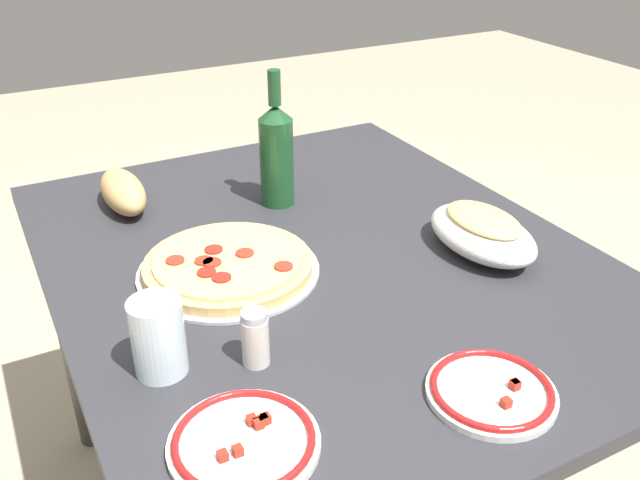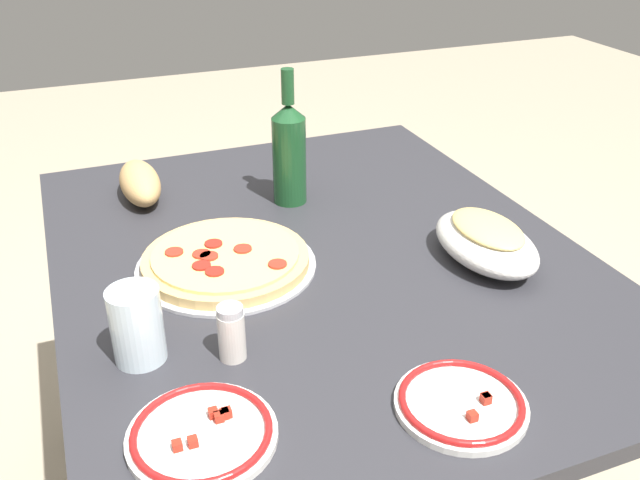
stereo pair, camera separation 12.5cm
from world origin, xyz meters
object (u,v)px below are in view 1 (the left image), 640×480
at_px(pepperoni_pizza, 228,266).
at_px(side_plate_near, 244,441).
at_px(dining_table, 320,309).
at_px(water_glass, 158,337).
at_px(spice_shaker, 255,338).
at_px(bread_loaf, 123,192).
at_px(wine_bottle, 276,153).
at_px(side_plate_far, 492,391).
at_px(baked_pasta_dish, 482,231).

xyz_separation_m(pepperoni_pizza, side_plate_near, (0.40, -0.13, -0.01)).
distance_m(dining_table, water_glass, 0.44).
relative_size(dining_table, spice_shaker, 13.41).
distance_m(bread_loaf, spice_shaker, 0.60).
bearing_deg(spice_shaker, bread_loaf, -176.16).
relative_size(wine_bottle, spice_shaker, 3.25).
xyz_separation_m(pepperoni_pizza, spice_shaker, (0.25, -0.06, 0.03)).
relative_size(dining_table, water_glass, 10.12).
bearing_deg(side_plate_far, side_plate_near, -102.04).
distance_m(baked_pasta_dish, bread_loaf, 0.73).
relative_size(wine_bottle, side_plate_near, 1.49).
bearing_deg(dining_table, wine_bottle, 174.00).
bearing_deg(bread_loaf, baked_pasta_dish, 47.53).
bearing_deg(baked_pasta_dish, water_glass, -84.63).
distance_m(dining_table, side_plate_near, 0.50).
bearing_deg(side_plate_far, baked_pasta_dish, 142.55).
height_order(dining_table, spice_shaker, spice_shaker).
bearing_deg(dining_table, water_glass, -62.17).
distance_m(pepperoni_pizza, spice_shaker, 0.26).
xyz_separation_m(wine_bottle, side_plate_far, (0.68, -0.00, -0.10)).
bearing_deg(wine_bottle, side_plate_near, -28.33).
bearing_deg(baked_pasta_dish, dining_table, -115.38).
bearing_deg(water_glass, side_plate_far, 55.18).
bearing_deg(pepperoni_pizza, side_plate_far, 22.78).
bearing_deg(bread_loaf, water_glass, -8.76).
bearing_deg(spice_shaker, pepperoni_pizza, 167.55).
relative_size(baked_pasta_dish, bread_loaf, 1.23).
bearing_deg(spice_shaker, dining_table, 135.66).
xyz_separation_m(wine_bottle, side_plate_near, (0.61, -0.33, -0.10)).
bearing_deg(baked_pasta_dish, spice_shaker, -78.02).
xyz_separation_m(dining_table, baked_pasta_dish, (0.13, 0.27, 0.16)).
bearing_deg(dining_table, spice_shaker, -44.34).
xyz_separation_m(side_plate_near, spice_shaker, (-0.14, 0.08, 0.03)).
bearing_deg(side_plate_near, side_plate_far, 77.96).
bearing_deg(water_glass, pepperoni_pizza, 138.62).
bearing_deg(bread_loaf, side_plate_far, 19.76).
height_order(wine_bottle, bread_loaf, wine_bottle).
relative_size(side_plate_near, bread_loaf, 0.97).
relative_size(dining_table, side_plate_near, 6.14).
bearing_deg(water_glass, spice_shaker, 69.37).
height_order(baked_pasta_dish, side_plate_near, baked_pasta_dish).
distance_m(wine_bottle, water_glass, 0.57).
xyz_separation_m(water_glass, side_plate_far, (0.26, 0.38, -0.05)).
height_order(side_plate_far, spice_shaker, spice_shaker).
xyz_separation_m(baked_pasta_dish, side_plate_far, (0.32, -0.25, -0.03)).
xyz_separation_m(side_plate_far, bread_loaf, (-0.81, -0.29, 0.03)).
relative_size(dining_table, bread_loaf, 5.97).
distance_m(side_plate_far, bread_loaf, 0.86).
xyz_separation_m(side_plate_near, bread_loaf, (-0.74, 0.04, 0.03)).
bearing_deg(water_glass, baked_pasta_dish, 95.37).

